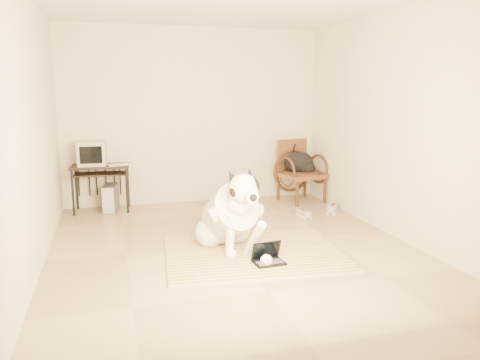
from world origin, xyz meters
name	(u,v)px	position (x,y,z in m)	size (l,w,h in m)	color
floor	(230,245)	(0.00, 0.00, 0.00)	(4.50, 4.50, 0.00)	tan
wall_back	(194,116)	(0.00, 2.25, 1.35)	(4.50, 4.50, 0.00)	beige
wall_front	(317,154)	(0.00, -2.25, 1.35)	(4.50, 4.50, 0.00)	beige
wall_left	(34,132)	(-2.00, 0.00, 1.35)	(4.50, 4.50, 0.00)	beige
wall_right	(389,124)	(2.00, 0.00, 1.35)	(4.50, 4.50, 0.00)	beige
rug	(254,253)	(0.16, -0.39, 0.01)	(2.01, 1.61, 0.02)	orange
dog	(230,216)	(-0.05, -0.19, 0.40)	(0.66, 1.33, 1.00)	white
laptop	(268,257)	(0.21, -0.71, 0.08)	(0.33, 0.25, 0.22)	black
computer_desk	(100,172)	(-1.43, 1.98, 0.59)	(0.85, 0.52, 0.68)	black
crt_monitor	(92,153)	(-1.54, 2.03, 0.86)	(0.40, 0.39, 0.35)	#BDAE94
desk_keyboard	(120,165)	(-1.16, 1.91, 0.69)	(0.35, 0.13, 0.02)	#BDAE94
pc_tower	(111,198)	(-1.31, 1.98, 0.19)	(0.25, 0.44, 0.39)	#49494C
rattan_chair	(300,171)	(1.61, 1.81, 0.49)	(0.75, 0.74, 0.97)	brown
backpack	(300,164)	(1.61, 1.78, 0.61)	(0.47, 0.40, 0.35)	black
sneaker_left	(304,214)	(1.30, 0.89, 0.04)	(0.13, 0.28, 0.10)	white
sneaker_right	(333,209)	(1.80, 0.99, 0.05)	(0.30, 0.34, 0.11)	white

